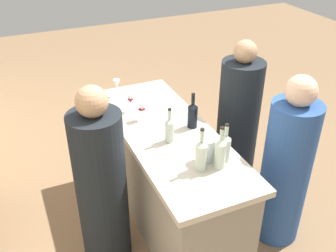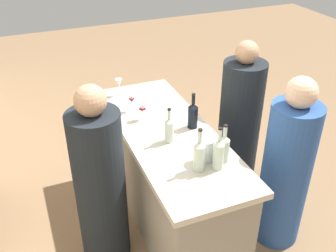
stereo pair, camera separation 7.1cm
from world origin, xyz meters
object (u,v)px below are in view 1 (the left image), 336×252
Objects in this scene: wine_bottle_second_left_clear_pale at (201,154)px; wine_bottle_rightmost_near_black at (193,114)px; person_right_guest at (101,187)px; wine_bottle_center_clear_pale at (225,147)px; water_pitcher at (208,149)px; person_left_guest at (237,126)px; wine_glass_near_center at (130,100)px; wine_glass_near_right at (117,84)px; person_center_guest at (286,169)px; wine_glass_near_left at (142,108)px; wine_bottle_second_right_clear_pale at (170,129)px; wine_bottle_leftmost_clear_pale at (220,152)px.

wine_bottle_second_left_clear_pale is 1.08× the size of wine_bottle_rightmost_near_black.
person_right_guest reaches higher than wine_bottle_second_left_clear_pale.
wine_bottle_center_clear_pale is 1.73× the size of water_pitcher.
wine_bottle_second_left_clear_pale is 0.22× the size of person_left_guest.
wine_glass_near_center is at bearing -15.50° from person_left_guest.
person_right_guest is at bearing 155.24° from wine_glass_near_right.
person_left_guest reaches higher than wine_bottle_center_clear_pale.
person_right_guest is (-0.95, 0.44, -0.34)m from wine_glass_near_right.
person_center_guest is 1.43m from person_right_guest.
wine_glass_near_right is (0.52, 0.05, 0.01)m from wine_glass_near_left.
wine_bottle_second_left_clear_pale reaches higher than wine_glass_near_center.
wine_bottle_center_clear_pale reaches higher than wine_glass_near_right.
wine_bottle_center_clear_pale is 0.66m from person_center_guest.
person_left_guest is (0.17, -0.56, -0.33)m from wine_bottle_rightmost_near_black.
wine_bottle_rightmost_near_black is (0.52, -0.20, -0.01)m from wine_bottle_second_left_clear_pale.
wine_glass_near_left is 0.99× the size of wine_glass_near_right.
wine_bottle_center_clear_pale is 1.06× the size of wine_bottle_second_right_clear_pale.
person_center_guest is (-0.41, -0.82, -0.34)m from wine_bottle_second_right_clear_pale.
person_right_guest is (-0.34, 1.38, -0.00)m from person_left_guest.
wine_bottle_second_left_clear_pale is at bearing 75.43° from wine_bottle_leftmost_clear_pale.
wine_bottle_second_left_clear_pale reaches higher than wine_bottle_leftmost_clear_pale.
wine_bottle_leftmost_clear_pale is 1.88× the size of water_pitcher.
wine_glass_near_right is 0.11× the size of person_center_guest.
person_right_guest is (-0.61, 0.45, -0.33)m from wine_glass_near_center.
wine_bottle_leftmost_clear_pale is at bearing -104.57° from wine_bottle_second_left_clear_pale.
person_left_guest is at bearing -96.53° from wine_glass_near_left.
wine_glass_near_left is 0.91× the size of water_pitcher.
person_left_guest reaches higher than water_pitcher.
wine_bottle_center_clear_pale is 0.20× the size of person_right_guest.
person_center_guest is (-0.03, -0.56, -0.35)m from wine_bottle_center_clear_pale.
wine_bottle_leftmost_clear_pale is at bearing -163.81° from wine_glass_near_center.
person_left_guest is 1.42m from person_right_guest.
water_pitcher is (-1.23, -0.28, -0.03)m from wine_glass_near_right.
wine_glass_near_left is 0.97× the size of wine_glass_near_center.
wine_bottle_center_clear_pale is at bearing -11.16° from person_center_guest.
wine_bottle_leftmost_clear_pale is 1.00× the size of wine_bottle_second_left_clear_pale.
wine_glass_near_center is at bearing 20.98° from wine_bottle_center_clear_pale.
wine_glass_near_right is at bearing 16.44° from wine_bottle_center_clear_pale.
person_left_guest reaches higher than wine_bottle_second_right_clear_pale.
wine_bottle_rightmost_near_black reaches higher than wine_glass_near_left.
water_pitcher is at bearing 43.93° from person_left_guest.
person_right_guest is at bearing 59.88° from wine_bottle_second_left_clear_pale.
wine_bottle_rightmost_near_black is at bearing -51.37° from person_center_guest.
wine_glass_near_right is 1.18m from person_left_guest.
wine_bottle_center_clear_pale is at bearing 51.25° from person_left_guest.
wine_bottle_second_left_clear_pale is at bearing 128.90° from water_pitcher.
wine_bottle_rightmost_near_black is at bearing -7.43° from wine_bottle_leftmost_clear_pale.
wine_bottle_center_clear_pale is 0.20× the size of person_center_guest.
person_center_guest is at bearing -136.52° from wine_glass_near_center.
person_left_guest is (0.62, -0.67, -0.31)m from water_pitcher.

